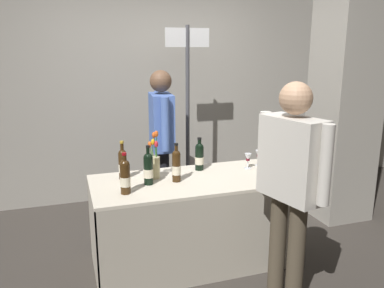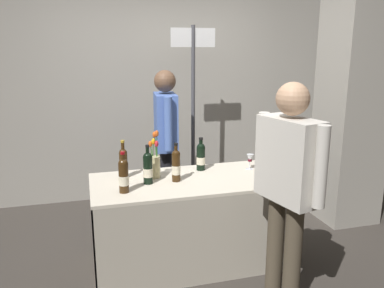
# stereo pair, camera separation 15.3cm
# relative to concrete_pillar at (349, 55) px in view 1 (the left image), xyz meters

# --- Properties ---
(ground_plane) EXTENTS (12.00, 12.00, 0.00)m
(ground_plane) POSITION_rel_concrete_pillar_xyz_m (-1.83, -0.44, -1.73)
(ground_plane) COLOR #38332D
(back_partition) EXTENTS (7.85, 0.12, 2.55)m
(back_partition) POSITION_rel_concrete_pillar_xyz_m (-1.83, 1.31, -0.46)
(back_partition) COLOR #9E998E
(back_partition) RESTS_ON ground_plane
(concrete_pillar) EXTENTS (0.55, 0.55, 3.47)m
(concrete_pillar) POSITION_rel_concrete_pillar_xyz_m (0.00, 0.00, 0.00)
(concrete_pillar) COLOR gray
(concrete_pillar) RESTS_ON ground_plane
(tasting_table) EXTENTS (1.65, 0.77, 0.74)m
(tasting_table) POSITION_rel_concrete_pillar_xyz_m (-1.83, -0.44, -1.21)
(tasting_table) COLOR beige
(tasting_table) RESTS_ON ground_plane
(featured_wine_bottle) EXTENTS (0.08, 0.08, 0.30)m
(featured_wine_bottle) POSITION_rel_concrete_pillar_xyz_m (-1.69, -0.22, -0.86)
(featured_wine_bottle) COLOR black
(featured_wine_bottle) RESTS_ON tasting_table
(display_bottle_0) EXTENTS (0.07, 0.07, 0.32)m
(display_bottle_0) POSITION_rel_concrete_pillar_xyz_m (-1.97, -0.46, -0.85)
(display_bottle_0) COLOR #38230F
(display_bottle_0) RESTS_ON tasting_table
(display_bottle_1) EXTENTS (0.08, 0.08, 0.32)m
(display_bottle_1) POSITION_rel_concrete_pillar_xyz_m (-2.40, -0.60, -0.85)
(display_bottle_1) COLOR #38230F
(display_bottle_1) RESTS_ON tasting_table
(display_bottle_2) EXTENTS (0.08, 0.08, 0.32)m
(display_bottle_2) POSITION_rel_concrete_pillar_xyz_m (-2.20, -0.45, -0.86)
(display_bottle_2) COLOR black
(display_bottle_2) RESTS_ON tasting_table
(display_bottle_3) EXTENTS (0.07, 0.07, 0.32)m
(display_bottle_3) POSITION_rel_concrete_pillar_xyz_m (-2.37, -0.25, -0.86)
(display_bottle_3) COLOR #38230F
(display_bottle_3) RESTS_ON tasting_table
(wine_glass_near_vendor) EXTENTS (0.07, 0.07, 0.14)m
(wine_glass_near_vendor) POSITION_rel_concrete_pillar_xyz_m (-1.12, -0.26, -0.89)
(wine_glass_near_vendor) COLOR silver
(wine_glass_near_vendor) RESTS_ON tasting_table
(wine_glass_mid) EXTENTS (0.07, 0.07, 0.14)m
(wine_glass_mid) POSITION_rel_concrete_pillar_xyz_m (-1.25, -0.31, -0.90)
(wine_glass_mid) COLOR silver
(wine_glass_mid) RESTS_ON tasting_table
(flower_vase) EXTENTS (0.09, 0.09, 0.41)m
(flower_vase) POSITION_rel_concrete_pillar_xyz_m (-2.12, -0.32, -0.86)
(flower_vase) COLOR tan
(flower_vase) RESTS_ON tasting_table
(brochure_stand) EXTENTS (0.13, 0.07, 0.17)m
(brochure_stand) POSITION_rel_concrete_pillar_xyz_m (-1.15, -0.47, -0.90)
(brochure_stand) COLOR silver
(brochure_stand) RESTS_ON tasting_table
(vendor_presenter) EXTENTS (0.26, 0.61, 1.60)m
(vendor_presenter) POSITION_rel_concrete_pillar_xyz_m (-1.87, 0.43, -0.78)
(vendor_presenter) COLOR black
(vendor_presenter) RESTS_ON ground_plane
(taster_foreground_right) EXTENTS (0.31, 0.62, 1.59)m
(taster_foreground_right) POSITION_rel_concrete_pillar_xyz_m (-1.36, -1.17, -0.78)
(taster_foreground_right) COLOR #4C4233
(taster_foreground_right) RESTS_ON ground_plane
(booth_signpost) EXTENTS (0.49, 0.04, 2.05)m
(booth_signpost) POSITION_rel_concrete_pillar_xyz_m (-1.49, 0.74, -0.46)
(booth_signpost) COLOR #47474C
(booth_signpost) RESTS_ON ground_plane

